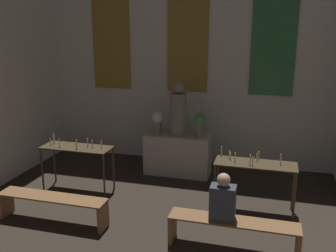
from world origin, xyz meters
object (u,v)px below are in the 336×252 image
altar (178,154)px  candle_rack_right (255,169)px  pew_back_right (233,228)px  person_seated (223,200)px  pew_back_left (52,203)px  flower_vase_left (157,120)px  candle_rack_left (77,152)px  flower_vase_right (199,123)px  statue (178,111)px

altar → candle_rack_right: (1.69, -1.33, 0.33)m
pew_back_right → person_seated: bearing=180.0°
candle_rack_right → pew_back_left: candle_rack_right is taller
flower_vase_left → person_seated: size_ratio=0.71×
flower_vase_left → person_seated: 3.18m
candle_rack_left → candle_rack_right: 3.39m
flower_vase_right → candle_rack_right: bearing=-47.1°
flower_vase_right → person_seated: flower_vase_right is taller
person_seated → candle_rack_left: bearing=156.9°
statue → pew_back_right: bearing=-60.6°
candle_rack_right → person_seated: size_ratio=1.97×
flower_vase_right → pew_back_right: 2.93m
candle_rack_right → pew_back_left: bearing=-157.9°
altar → person_seated: size_ratio=2.02×
candle_rack_right → pew_back_left: size_ratio=0.74×
flower_vase_left → candle_rack_right: flower_vase_left is taller
flower_vase_right → candle_rack_left: (-2.16, -1.33, -0.41)m
candle_rack_right → pew_back_right: candle_rack_right is taller
statue → flower_vase_right: statue is taller
candle_rack_right → person_seated: person_seated is taller
statue → flower_vase_left: size_ratio=2.31×
flower_vase_left → pew_back_left: bearing=-111.2°
flower_vase_right → pew_back_left: flower_vase_right is taller
altar → candle_rack_right: size_ratio=1.02×
candle_rack_left → person_seated: person_seated is taller
flower_vase_right → flower_vase_left: bearing=180.0°
altar → pew_back_left: (-1.47, -2.61, -0.11)m
pew_back_left → pew_back_right: 2.95m
pew_back_right → flower_vase_right: bearing=111.2°
candle_rack_left → altar: bearing=38.0°
pew_back_right → flower_vase_left: bearing=126.5°
flower_vase_right → candle_rack_left: bearing=-148.4°
flower_vase_right → statue: bearing=180.0°
flower_vase_left → candle_rack_left: (-1.24, -1.33, -0.41)m
altar → flower_vase_right: bearing=0.0°
candle_rack_right → pew_back_right: size_ratio=0.74×
altar → pew_back_right: altar is taller
flower_vase_left → candle_rack_left: bearing=-133.1°
statue → flower_vase_left: bearing=180.0°
flower_vase_left → flower_vase_right: 0.92m
flower_vase_left → pew_back_right: 3.36m
flower_vase_left → person_seated: (1.77, -2.61, -0.42)m
statue → flower_vase_right: bearing=0.0°
statue → candle_rack_right: 2.24m
flower_vase_right → pew_back_left: (-1.93, -2.61, -0.86)m
altar → statue: size_ratio=1.23×
candle_rack_left → statue: bearing=38.0°
pew_back_left → person_seated: (2.79, 0.00, 0.43)m
flower_vase_left → candle_rack_left: size_ratio=0.36×
flower_vase_left → flower_vase_right: bearing=0.0°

